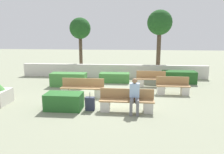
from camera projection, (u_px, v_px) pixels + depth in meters
The scene contains 14 objects.
ground_plane at pixel (104, 97), 10.50m from camera, with size 60.00×60.00×0.00m, color gray.
perimeter_wall at pixel (113, 71), 15.16m from camera, with size 12.78×0.30×0.89m.
bench_front at pixel (127, 103), 8.58m from camera, with size 2.14×0.48×0.87m.
bench_left_side at pixel (173, 88), 10.97m from camera, with size 1.64×0.48×0.87m.
bench_right_side at pixel (82, 90), 10.56m from camera, with size 2.08×0.48×0.87m.
bench_back at pixel (151, 81), 12.62m from camera, with size 1.69×0.49×0.87m.
person_seated_man at pixel (134, 94), 8.34m from camera, with size 0.38×0.64×1.34m.
hedge_block_near_left at pixel (64, 101), 8.79m from camera, with size 1.47×0.83×0.67m.
hedge_block_near_right at pixel (115, 78), 13.67m from camera, with size 1.86×0.76×0.58m.
hedge_block_mid_left at pixel (69, 80), 12.63m from camera, with size 2.03×0.75×0.78m.
hedge_block_mid_right at pixel (179, 77), 13.45m from camera, with size 2.02×0.86×0.74m.
suitcase at pixel (90, 104), 8.69m from camera, with size 0.37×0.22×0.74m.
tree_leftmost at pixel (80, 30), 15.79m from camera, with size 1.52×1.52×4.13m.
tree_center_left at pixel (160, 24), 15.90m from camera, with size 1.82×1.82×4.70m.
Camera 1 is at (1.33, -10.02, 3.04)m, focal length 35.00 mm.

